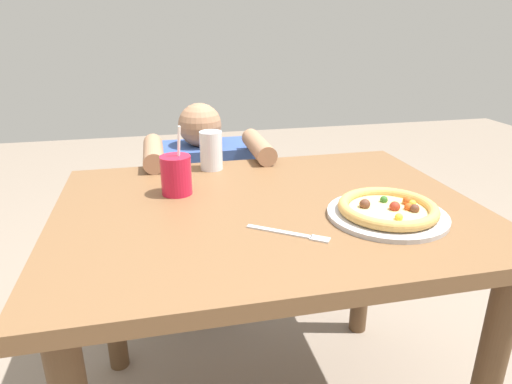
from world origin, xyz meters
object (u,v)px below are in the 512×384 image
pizza_near (388,210)px  fork (292,234)px  water_cup_clear (211,150)px  drink_cup_colored (176,175)px  diner_seated (204,223)px

pizza_near → fork: pizza_near is taller
water_cup_clear → fork: (0.12, -0.53, -0.06)m
water_cup_clear → fork: 0.55m
drink_cup_colored → pizza_near: bearing=-29.3°
drink_cup_colored → fork: size_ratio=1.12×
fork → diner_seated: size_ratio=0.19×
pizza_near → diner_seated: (-0.38, 0.83, -0.37)m
pizza_near → fork: 0.27m
water_cup_clear → diner_seated: (0.00, 0.34, -0.42)m
fork → diner_seated: (-0.12, 0.87, -0.36)m
pizza_near → fork: (-0.27, -0.04, -0.02)m
diner_seated → fork: bearing=-82.4°
drink_cup_colored → fork: drink_cup_colored is taller
pizza_near → water_cup_clear: size_ratio=2.36×
drink_cup_colored → water_cup_clear: drink_cup_colored is taller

